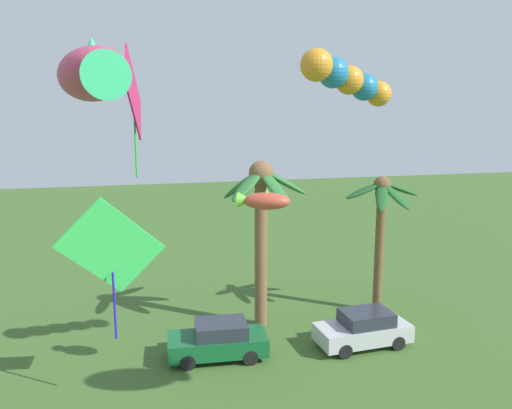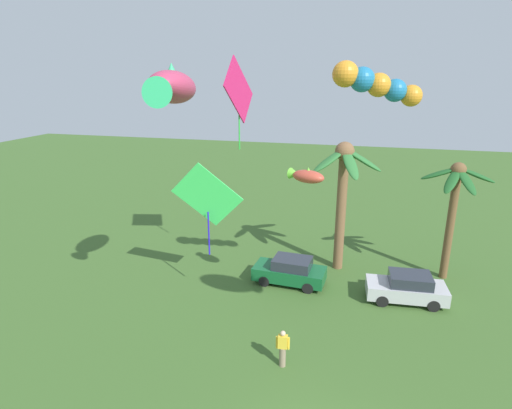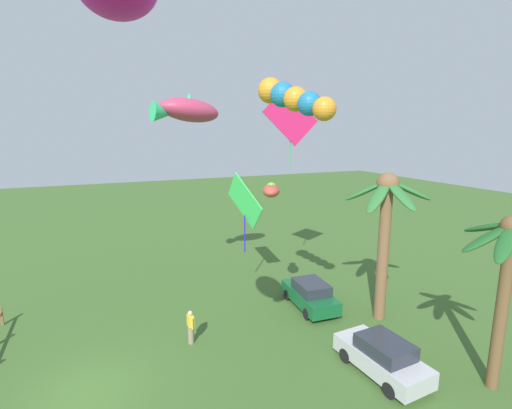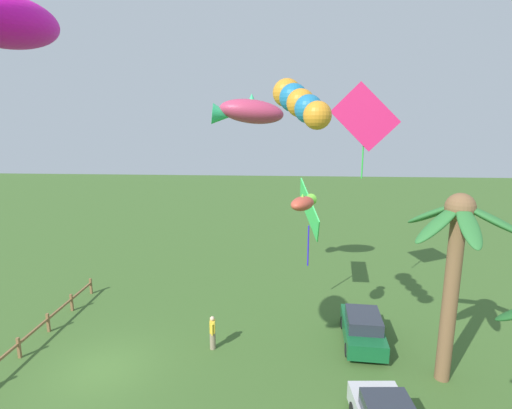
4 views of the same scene
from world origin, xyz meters
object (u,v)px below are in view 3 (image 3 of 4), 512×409
Objects in this scene: parked_car_0 at (382,356)px; kite_tube_4 at (292,98)px; palm_tree_0 at (507,262)px; parked_car_1 at (310,294)px; kite_fish_0 at (271,190)px; kite_fish_3 at (186,110)px; palm_tree_1 at (386,216)px; spectator_0 at (191,327)px; kite_diamond_2 at (245,202)px; kite_diamond_1 at (291,118)px.

kite_tube_4 is at bearing -129.65° from parked_car_0.
parked_car_1 is (-8.32, -2.93, -4.21)m from palm_tree_0.
parked_car_1 is 2.17× the size of kite_fish_0.
parked_car_0 is 14.90m from kite_fish_3.
palm_tree_0 is at bearing 2.33° from palm_tree_1.
kite_fish_3 is at bearing -144.74° from palm_tree_0.
palm_tree_0 reaches higher than spectator_0.
parked_car_0 is 2.52× the size of spectator_0.
kite_fish_3 is (-0.00, -3.29, 5.21)m from kite_diamond_2.
kite_diamond_1 is (-5.31, -2.55, 4.82)m from palm_tree_1.
kite_fish_3 reaches higher than parked_car_1.
palm_tree_0 is 13.20m from kite_diamond_2.
parked_car_0 is at bearing -3.23° from kite_diamond_1.
kite_fish_0 is 4.66m from kite_tube_4.
kite_fish_0 is 0.39× the size of kite_diamond_1.
palm_tree_0 reaches higher than parked_car_1.
kite_fish_3 is (-4.71, 1.21, 9.79)m from spectator_0.
parked_car_0 is 2.18× the size of kite_fish_0.
palm_tree_0 is 4.20× the size of spectator_0.
palm_tree_1 is 7.61m from kite_diamond_1.
kite_diamond_1 reaches higher than parked_car_1.
kite_fish_0 is 0.38× the size of kite_diamond_2.
kite_diamond_1 reaches higher than palm_tree_1.
palm_tree_1 is 5.95m from kite_fish_0.
parked_car_1 is 9.94m from kite_diamond_1.
kite_diamond_2 is at bearing -110.08° from kite_diamond_1.
kite_diamond_1 is 7.38m from kite_tube_4.
kite_fish_3 is at bearing -123.88° from parked_car_1.
palm_tree_1 is 6.67m from parked_car_0.
parked_car_0 is at bearing 27.20° from kite_fish_0.
parked_car_0 is 10.70m from kite_tube_4.
kite_fish_3 is at bearing -98.96° from kite_diamond_1.
palm_tree_0 is 9.71m from kite_tube_4.
palm_tree_1 reaches higher than parked_car_1.
spectator_0 is 7.97m from kite_diamond_2.
kite_fish_3 is 1.16× the size of kite_tube_4.
parked_car_1 is 2.52× the size of spectator_0.
kite_tube_4 is (2.70, 3.54, 9.93)m from spectator_0.
kite_diamond_2 is (-6.22, -5.03, -0.05)m from palm_tree_1.
spectator_0 is at bearing -43.73° from kite_diamond_2.
palm_tree_1 is 2.20× the size of kite_tube_4.
kite_fish_0 is at bearing -152.80° from parked_car_0.
kite_fish_3 reaches higher than palm_tree_1.
parked_car_0 is 6.09m from parked_car_1.
palm_tree_1 is at bearing 38.94° from kite_diamond_2.
kite_tube_4 is (2.55, -0.38, 3.89)m from kite_fish_0.
kite_diamond_1 is (-3.96, 3.07, 3.41)m from kite_fish_0.
parked_car_1 is at bearing 97.75° from spectator_0.
spectator_0 is at bearing -99.01° from palm_tree_1.
palm_tree_1 is 5.93m from parked_car_1.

